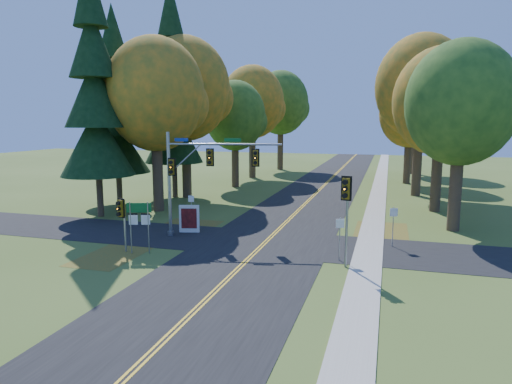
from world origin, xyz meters
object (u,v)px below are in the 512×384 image
(traffic_mast, at_px, (197,170))
(info_kiosk, at_px, (189,219))
(east_signal_pole, at_px, (346,199))
(route_sign_cluster, at_px, (139,217))

(traffic_mast, bearing_deg, info_kiosk, 130.21)
(east_signal_pole, bearing_deg, traffic_mast, 170.44)
(east_signal_pole, xyz_separation_m, route_sign_cluster, (-11.34, -0.60, -1.49))
(east_signal_pole, relative_size, info_kiosk, 2.54)
(east_signal_pole, height_order, route_sign_cluster, east_signal_pole)
(info_kiosk, bearing_deg, traffic_mast, -53.13)
(route_sign_cluster, bearing_deg, traffic_mast, 54.42)
(traffic_mast, bearing_deg, east_signal_pole, -32.45)
(east_signal_pole, xyz_separation_m, info_kiosk, (-10.72, 4.66, -2.66))
(route_sign_cluster, distance_m, info_kiosk, 5.43)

